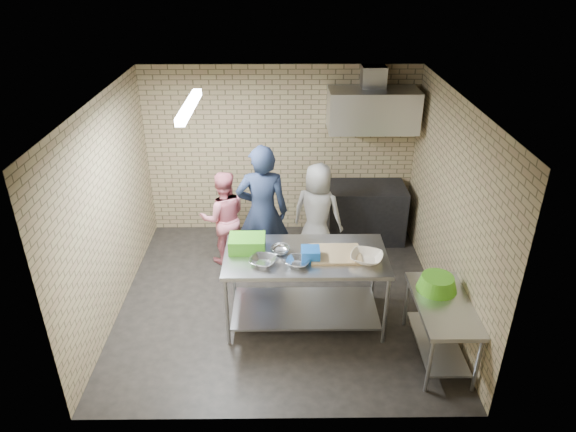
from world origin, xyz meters
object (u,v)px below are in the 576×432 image
object	(u,v)px
prep_table	(305,288)
woman_white	(317,213)
stove	(365,212)
bottle_red	(374,111)
side_counter	(439,329)
green_basin	(437,283)
man_navy	(263,213)
green_crate	(247,243)
bottle_green	(400,112)
blue_tub	(310,254)
woman_pink	(224,218)

from	to	relation	value
prep_table	woman_white	distance (m)	1.51
stove	bottle_red	xyz separation A→B (m)	(0.05, 0.24, 1.58)
woman_white	side_counter	bearing A→B (deg)	142.22
prep_table	green_basin	distance (m)	1.57
green_basin	stove	bearing A→B (deg)	99.76
side_counter	woman_white	world-z (taller)	woman_white
green_basin	man_navy	bearing A→B (deg)	143.76
side_counter	green_crate	distance (m)	2.43
prep_table	bottle_green	distance (m)	3.17
man_navy	blue_tub	bearing A→B (deg)	114.66
bottle_red	woman_pink	distance (m)	2.74
blue_tub	prep_table	bearing A→B (deg)	116.57
stove	green_crate	distance (m)	2.71
bottle_green	man_navy	bearing A→B (deg)	-148.46
prep_table	blue_tub	bearing A→B (deg)	-63.43
prep_table	woman_white	world-z (taller)	woman_white
bottle_green	woman_white	world-z (taller)	bottle_green
prep_table	blue_tub	distance (m)	0.57
stove	woman_pink	bearing A→B (deg)	-162.97
prep_table	blue_tub	xyz separation A→B (m)	(0.05, -0.10, 0.56)
side_counter	man_navy	bearing A→B (deg)	139.70
bottle_green	woman_pink	bearing A→B (deg)	-160.96
woman_white	green_basin	bearing A→B (deg)	145.05
bottle_red	man_navy	distance (m)	2.32
green_basin	bottle_red	size ratio (longest dim) A/B	2.56
woman_pink	woman_white	world-z (taller)	woman_white
green_basin	bottle_red	distance (m)	3.01
woman_pink	bottle_red	bearing A→B (deg)	-170.07
woman_pink	blue_tub	bearing A→B (deg)	115.46
bottle_red	woman_pink	size ratio (longest dim) A/B	0.13
stove	woman_pink	world-z (taller)	woman_pink
bottle_red	side_counter	bearing A→B (deg)	-82.38
bottle_green	blue_tub	bearing A→B (deg)	-120.69
bottle_green	woman_white	distance (m)	1.98
green_crate	stove	bearing A→B (deg)	48.53
stove	bottle_green	size ratio (longest dim) A/B	8.00
side_counter	stove	world-z (taller)	stove
prep_table	bottle_red	bearing A→B (deg)	64.87
green_crate	bottle_green	distance (m)	3.26
woman_pink	prep_table	bearing A→B (deg)	116.14
prep_table	bottle_green	world-z (taller)	bottle_green
stove	green_crate	size ratio (longest dim) A/B	2.78
bottle_green	man_navy	world-z (taller)	bottle_green
stove	woman_white	distance (m)	1.08
woman_pink	green_basin	bearing A→B (deg)	132.66
bottle_green	green_crate	bearing A→B (deg)	-134.74
bottle_green	woman_pink	size ratio (longest dim) A/B	0.10
stove	man_navy	xyz separation A→B (m)	(-1.60, -1.02, 0.53)
green_basin	bottle_green	size ratio (longest dim) A/B	3.07
woman_pink	green_crate	bearing A→B (deg)	96.00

